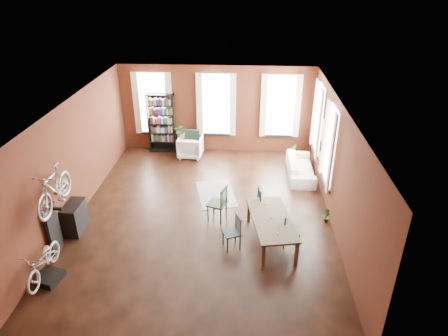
# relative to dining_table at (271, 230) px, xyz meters

# --- Properties ---
(room) EXTENTS (9.00, 9.04, 3.22)m
(room) POSITION_rel_dining_table_xyz_m (-1.57, 1.67, 1.79)
(room) COLOR black
(room) RESTS_ON ground
(dining_table) EXTENTS (1.30, 2.19, 0.70)m
(dining_table) POSITION_rel_dining_table_xyz_m (0.00, 0.00, 0.00)
(dining_table) COLOR brown
(dining_table) RESTS_ON ground
(dining_chair_a) EXTENTS (0.53, 0.53, 0.88)m
(dining_chair_a) POSITION_rel_dining_table_xyz_m (-0.97, -0.29, 0.09)
(dining_chair_a) COLOR #173432
(dining_chair_a) RESTS_ON ground
(dining_chair_b) EXTENTS (0.60, 0.60, 1.02)m
(dining_chair_b) POSITION_rel_dining_table_xyz_m (-1.43, 0.91, 0.16)
(dining_chair_b) COLOR black
(dining_chair_b) RESTS_ON ground
(dining_chair_c) EXTENTS (0.46, 0.46, 0.90)m
(dining_chair_c) POSITION_rel_dining_table_xyz_m (0.51, -0.11, 0.10)
(dining_chair_c) COLOR black
(dining_chair_c) RESTS_ON ground
(dining_chair_d) EXTENTS (0.53, 0.53, 0.99)m
(dining_chair_d) POSITION_rel_dining_table_xyz_m (-0.10, 1.00, 0.15)
(dining_chair_d) COLOR #173431
(dining_chair_d) RESTS_ON ground
(bookshelf) EXTENTS (1.00, 0.32, 2.20)m
(bookshelf) POSITION_rel_dining_table_xyz_m (-3.82, 5.35, 0.75)
(bookshelf) COLOR black
(bookshelf) RESTS_ON ground
(white_armchair) EXTENTS (0.88, 0.83, 0.86)m
(white_armchair) POSITION_rel_dining_table_xyz_m (-2.72, 4.89, 0.08)
(white_armchair) COLOR silver
(white_armchair) RESTS_ON ground
(cream_sofa) EXTENTS (0.61, 2.08, 0.81)m
(cream_sofa) POSITION_rel_dining_table_xyz_m (1.13, 3.65, 0.06)
(cream_sofa) COLOR beige
(cream_sofa) RESTS_ON ground
(striped_rug) EXTENTS (1.43, 1.90, 0.01)m
(striped_rug) POSITION_rel_dining_table_xyz_m (-1.57, 2.25, -0.34)
(striped_rug) COLOR black
(striped_rug) RESTS_ON ground
(bike_trainer) EXTENTS (0.65, 0.65, 0.16)m
(bike_trainer) POSITION_rel_dining_table_xyz_m (-4.99, -1.74, -0.27)
(bike_trainer) COLOR black
(bike_trainer) RESTS_ON ground
(bike_wall_rack) EXTENTS (0.16, 0.60, 1.30)m
(bike_wall_rack) POSITION_rel_dining_table_xyz_m (-5.22, -0.75, 0.30)
(bike_wall_rack) COLOR black
(bike_wall_rack) RESTS_ON ground
(console_table) EXTENTS (0.40, 0.80, 0.80)m
(console_table) POSITION_rel_dining_table_xyz_m (-5.10, 0.15, 0.05)
(console_table) COLOR black
(console_table) RESTS_ON ground
(plant_stand) EXTENTS (0.38, 0.38, 0.66)m
(plant_stand) POSITION_rel_dining_table_xyz_m (-3.08, 5.06, -0.02)
(plant_stand) COLOR black
(plant_stand) RESTS_ON ground
(plant_by_sofa) EXTENTS (0.55, 0.76, 0.30)m
(plant_by_sofa) POSITION_rel_dining_table_xyz_m (0.89, 4.69, -0.20)
(plant_by_sofa) COLOR #2A5220
(plant_by_sofa) RESTS_ON ground
(plant_small) EXTENTS (0.45, 0.46, 0.15)m
(plant_small) POSITION_rel_dining_table_xyz_m (1.55, 0.96, -0.27)
(plant_small) COLOR #244F1F
(plant_small) RESTS_ON ground
(bicycle_floor) EXTENTS (0.53, 0.79, 1.49)m
(bicycle_floor) POSITION_rel_dining_table_xyz_m (-5.00, -1.74, 0.55)
(bicycle_floor) COLOR beige
(bicycle_floor) RESTS_ON bike_trainer
(bicycle_hung) EXTENTS (0.47, 1.00, 1.66)m
(bicycle_hung) POSITION_rel_dining_table_xyz_m (-4.97, -0.75, 1.78)
(bicycle_hung) COLOR #A5A8AD
(bicycle_hung) RESTS_ON bike_wall_rack
(plant_on_stand) EXTENTS (0.51, 0.56, 0.43)m
(plant_on_stand) POSITION_rel_dining_table_xyz_m (-3.05, 5.02, 0.53)
(plant_on_stand) COLOR #3A6227
(plant_on_stand) RESTS_ON plant_stand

